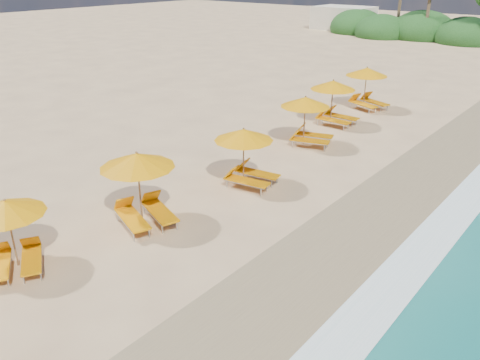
# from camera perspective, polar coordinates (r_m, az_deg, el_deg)

# --- Properties ---
(ground) EXTENTS (160.00, 160.00, 0.00)m
(ground) POSITION_cam_1_polar(r_m,az_deg,el_deg) (16.03, 0.00, -3.93)
(ground) COLOR tan
(ground) RESTS_ON ground
(wet_sand) EXTENTS (4.00, 160.00, 0.01)m
(wet_sand) POSITION_cam_1_polar(r_m,az_deg,el_deg) (14.18, 12.78, -8.56)
(wet_sand) COLOR #8A7852
(wet_sand) RESTS_ON ground
(surf_foam) EXTENTS (4.00, 160.00, 0.01)m
(surf_foam) POSITION_cam_1_polar(r_m,az_deg,el_deg) (13.46, 23.23, -11.90)
(surf_foam) COLOR white
(surf_foam) RESTS_ON ground
(station_2) EXTENTS (2.70, 2.70, 2.01)m
(station_2) POSITION_cam_1_polar(r_m,az_deg,el_deg) (14.04, -25.29, -5.49)
(station_2) COLOR olive
(station_2) RESTS_ON ground
(station_3) EXTENTS (3.00, 2.95, 2.34)m
(station_3) POSITION_cam_1_polar(r_m,az_deg,el_deg) (15.21, -11.50, -0.53)
(station_3) COLOR olive
(station_3) RESTS_ON ground
(station_4) EXTENTS (2.59, 2.47, 2.19)m
(station_4) POSITION_cam_1_polar(r_m,az_deg,el_deg) (17.65, 0.90, 3.11)
(station_4) COLOR olive
(station_4) RESTS_ON ground
(station_5) EXTENTS (2.86, 2.80, 2.25)m
(station_5) POSITION_cam_1_polar(r_m,az_deg,el_deg) (22.07, 8.00, 7.23)
(station_5) COLOR olive
(station_5) RESTS_ON ground
(station_6) EXTENTS (2.47, 2.28, 2.30)m
(station_6) POSITION_cam_1_polar(r_m,az_deg,el_deg) (25.29, 11.07, 9.21)
(station_6) COLOR olive
(station_6) RESTS_ON ground
(station_7) EXTENTS (3.03, 2.97, 2.35)m
(station_7) POSITION_cam_1_polar(r_m,az_deg,el_deg) (28.69, 14.73, 10.64)
(station_7) COLOR olive
(station_7) RESTS_ON ground
(treeline) EXTENTS (25.80, 8.80, 9.74)m
(treeline) POSITION_cam_1_polar(r_m,az_deg,el_deg) (59.95, 21.41, 16.01)
(treeline) COLOR #163D14
(treeline) RESTS_ON ground
(beach_building) EXTENTS (7.00, 5.00, 2.80)m
(beach_building) POSITION_cam_1_polar(r_m,az_deg,el_deg) (66.91, 12.02, 18.05)
(beach_building) COLOR beige
(beach_building) RESTS_ON ground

